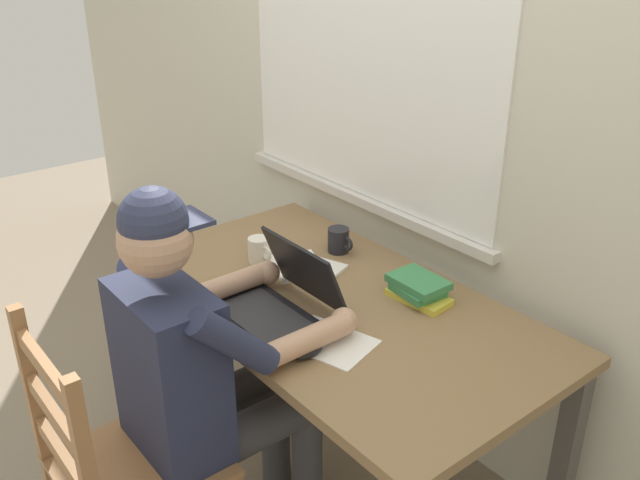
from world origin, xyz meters
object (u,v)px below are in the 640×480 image
object	(u,v)px
laptop	(280,299)
seated_person	(204,364)
wooden_chair	(120,469)
book_stack_main	(418,289)
coffee_mug_dark	(339,240)
computer_mouse	(307,350)
desk	(332,322)
coffee_mug_white	(259,250)

from	to	relation	value
laptop	seated_person	bearing A→B (deg)	-85.10
wooden_chair	book_stack_main	world-z (taller)	wooden_chair
book_stack_main	wooden_chair	bearing A→B (deg)	-100.32
coffee_mug_dark	computer_mouse	bearing A→B (deg)	-47.88
seated_person	wooden_chair	size ratio (longest dim) A/B	1.33
desk	wooden_chair	bearing A→B (deg)	-90.28
coffee_mug_white	coffee_mug_dark	distance (m)	0.29
desk	wooden_chair	world-z (taller)	wooden_chair
seated_person	book_stack_main	xyz separation A→B (m)	(0.17, 0.68, 0.08)
wooden_chair	book_stack_main	distance (m)	1.02
laptop	wooden_chair	bearing A→B (deg)	-87.52
desk	seated_person	size ratio (longest dim) A/B	1.19
seated_person	wooden_chair	bearing A→B (deg)	-90.00
laptop	coffee_mug_dark	xyz separation A→B (m)	(-0.22, 0.42, -0.01)
seated_person	book_stack_main	distance (m)	0.71
seated_person	coffee_mug_white	size ratio (longest dim) A/B	10.93
desk	computer_mouse	distance (m)	0.34
desk	coffee_mug_white	world-z (taller)	coffee_mug_white
coffee_mug_white	book_stack_main	bearing A→B (deg)	24.52
computer_mouse	seated_person	bearing A→B (deg)	-133.27
desk	computer_mouse	size ratio (longest dim) A/B	14.61
wooden_chair	computer_mouse	distance (m)	0.60
wooden_chair	coffee_mug_dark	size ratio (longest dim) A/B	8.00
desk	wooden_chair	xyz separation A→B (m)	(-0.00, -0.75, -0.18)
wooden_chair	laptop	xyz separation A→B (m)	(-0.02, 0.57, 0.32)
book_stack_main	desk	bearing A→B (deg)	-129.14
wooden_chair	computer_mouse	world-z (taller)	wooden_chair
desk	book_stack_main	bearing A→B (deg)	50.86
coffee_mug_dark	seated_person	bearing A→B (deg)	-70.92
computer_mouse	book_stack_main	distance (m)	0.47
laptop	book_stack_main	world-z (taller)	laptop
desk	coffee_mug_dark	size ratio (longest dim) A/B	12.65
desk	computer_mouse	xyz separation A→B (m)	(0.20, -0.26, 0.10)
coffee_mug_white	desk	bearing A→B (deg)	5.21
desk	coffee_mug_white	size ratio (longest dim) A/B	13.01
desk	laptop	world-z (taller)	laptop
desk	laptop	xyz separation A→B (m)	(-0.03, -0.18, 0.14)
coffee_mug_white	coffee_mug_dark	xyz separation A→B (m)	(0.11, 0.27, 0.00)
laptop	computer_mouse	size ratio (longest dim) A/B	3.30
coffee_mug_dark	laptop	bearing A→B (deg)	-62.37
seated_person	coffee_mug_dark	bearing A→B (deg)	109.08
wooden_chair	coffee_mug_white	xyz separation A→B (m)	(-0.36, 0.72, 0.31)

